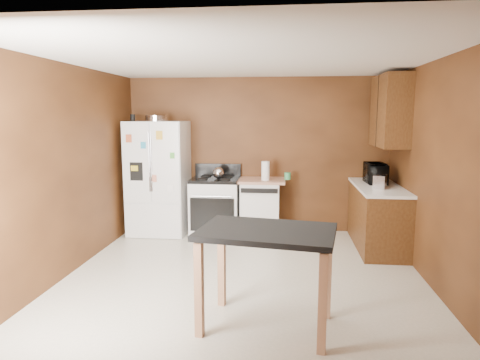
% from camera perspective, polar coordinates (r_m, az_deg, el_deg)
% --- Properties ---
extents(floor, '(4.50, 4.50, 0.00)m').
position_cam_1_polar(floor, '(5.12, 0.43, -13.10)').
color(floor, silver).
rests_on(floor, ground).
extents(ceiling, '(4.50, 4.50, 0.00)m').
position_cam_1_polar(ceiling, '(4.79, 0.47, 15.87)').
color(ceiling, white).
rests_on(ceiling, ground).
extents(wall_back, '(4.20, 0.00, 4.20)m').
position_cam_1_polar(wall_back, '(7.03, 2.26, 3.38)').
color(wall_back, brown).
rests_on(wall_back, ground).
extents(wall_front, '(4.20, 0.00, 4.20)m').
position_cam_1_polar(wall_front, '(2.61, -4.45, -5.81)').
color(wall_front, brown).
rests_on(wall_front, ground).
extents(wall_left, '(0.00, 4.50, 4.50)m').
position_cam_1_polar(wall_left, '(5.42, -22.22, 1.15)').
color(wall_left, brown).
rests_on(wall_left, ground).
extents(wall_right, '(0.00, 4.50, 4.50)m').
position_cam_1_polar(wall_right, '(5.05, 24.91, 0.47)').
color(wall_right, brown).
rests_on(wall_right, ground).
extents(roasting_pan, '(0.36, 0.36, 0.09)m').
position_cam_1_polar(roasting_pan, '(6.95, -11.04, 8.08)').
color(roasting_pan, silver).
rests_on(roasting_pan, refrigerator).
extents(pen_cup, '(0.07, 0.07, 0.11)m').
position_cam_1_polar(pen_cup, '(6.98, -14.12, 8.06)').
color(pen_cup, black).
rests_on(pen_cup, refrigerator).
extents(kettle, '(0.18, 0.18, 0.18)m').
position_cam_1_polar(kettle, '(6.75, -2.88, 0.94)').
color(kettle, silver).
rests_on(kettle, gas_range).
extents(paper_towel, '(0.14, 0.14, 0.29)m').
position_cam_1_polar(paper_towel, '(6.66, 3.42, 1.22)').
color(paper_towel, white).
rests_on(paper_towel, dishwasher).
extents(green_canister, '(0.11, 0.11, 0.11)m').
position_cam_1_polar(green_canister, '(6.77, 6.35, 0.53)').
color(green_canister, '#399657').
rests_on(green_canister, dishwasher).
extents(toaster, '(0.23, 0.29, 0.18)m').
position_cam_1_polar(toaster, '(6.19, 18.17, -0.19)').
color(toaster, silver).
rests_on(toaster, right_cabinets).
extents(microwave, '(0.35, 0.50, 0.27)m').
position_cam_1_polar(microwave, '(6.62, 17.64, 0.76)').
color(microwave, black).
rests_on(microwave, right_cabinets).
extents(refrigerator, '(0.90, 0.80, 1.80)m').
position_cam_1_polar(refrigerator, '(6.97, -10.80, 0.29)').
color(refrigerator, white).
rests_on(refrigerator, ground).
extents(gas_range, '(0.76, 0.68, 1.10)m').
position_cam_1_polar(gas_range, '(6.90, -3.28, -3.35)').
color(gas_range, white).
rests_on(gas_range, ground).
extents(dishwasher, '(0.78, 0.63, 0.89)m').
position_cam_1_polar(dishwasher, '(6.85, 2.72, -3.52)').
color(dishwasher, white).
rests_on(dishwasher, ground).
extents(right_cabinets, '(0.63, 1.58, 2.45)m').
position_cam_1_polar(right_cabinets, '(6.44, 18.31, -0.62)').
color(right_cabinets, brown).
rests_on(right_cabinets, ground).
extents(island, '(1.28, 0.96, 0.91)m').
position_cam_1_polar(island, '(3.82, 3.58, -8.65)').
color(island, black).
rests_on(island, ground).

